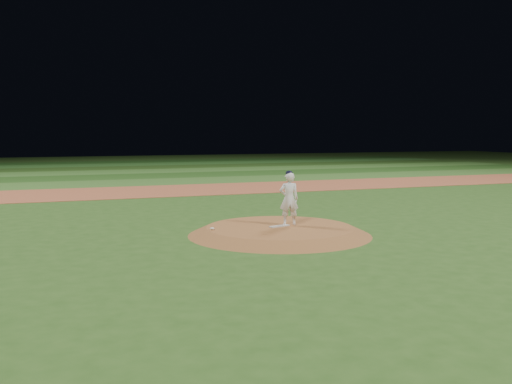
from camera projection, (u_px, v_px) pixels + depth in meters
ground at (280, 235)px, 17.15m from camera, size 120.00×120.00×0.00m
infield_dirt_band at (176, 190)px, 30.16m from camera, size 70.00×6.00×0.02m
outfield_stripe_0 at (156, 182)px, 35.28m from camera, size 70.00×5.00×0.02m
outfield_stripe_1 at (142, 176)px, 39.93m from camera, size 70.00×5.00×0.02m
outfield_stripe_2 at (132, 172)px, 44.58m from camera, size 70.00×5.00×0.02m
outfield_stripe_3 at (123, 168)px, 49.23m from camera, size 70.00×5.00×0.02m
outfield_stripe_4 at (116, 165)px, 53.88m from camera, size 70.00×5.00×0.02m
outfield_stripe_5 at (110, 162)px, 58.53m from camera, size 70.00×5.00×0.02m
pitchers_mound at (280, 231)px, 17.13m from camera, size 5.50×5.50×0.25m
pitching_rubber at (279, 226)px, 17.11m from camera, size 0.70×0.35×0.03m
rosin_bag at (212, 229)px, 16.55m from camera, size 0.13×0.13×0.07m
pitcher_on_mound at (289, 198)px, 17.31m from camera, size 0.66×0.51×1.67m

